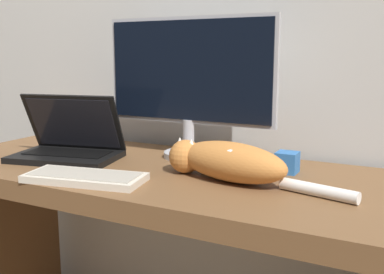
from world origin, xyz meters
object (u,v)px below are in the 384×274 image
(monitor, at_px, (188,80))
(cat, at_px, (227,161))
(laptop, at_px, (69,146))
(external_keyboard, at_px, (85,177))

(monitor, height_order, cat, monitor)
(laptop, height_order, cat, laptop)
(monitor, relative_size, external_keyboard, 1.72)
(external_keyboard, bearing_deg, laptop, 129.63)
(external_keyboard, relative_size, cat, 0.64)
(laptop, relative_size, external_keyboard, 1.08)
(cat, bearing_deg, external_keyboard, -137.99)
(monitor, xyz_separation_m, cat, (0.23, -0.21, -0.21))
(monitor, height_order, external_keyboard, monitor)
(laptop, height_order, external_keyboard, laptop)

